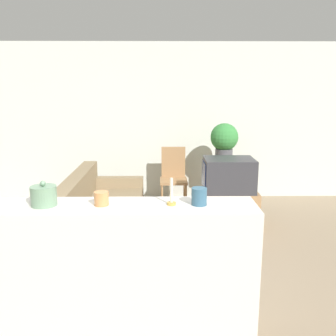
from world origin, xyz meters
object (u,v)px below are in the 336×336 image
(decorative_bowl, at_px, (44,196))
(potted_plant, at_px, (224,139))
(wooden_chair, at_px, (174,175))
(television, at_px, (228,175))
(couch, at_px, (102,215))

(decorative_bowl, bearing_deg, potted_plant, 59.82)
(wooden_chair, distance_m, potted_plant, 1.01)
(television, xyz_separation_m, wooden_chair, (-0.73, 0.98, -0.23))
(couch, xyz_separation_m, television, (1.73, 0.26, 0.48))
(decorative_bowl, bearing_deg, television, 51.94)
(television, relative_size, potted_plant, 1.19)
(couch, relative_size, television, 2.79)
(wooden_chair, bearing_deg, television, -53.24)
(couch, distance_m, wooden_chair, 1.61)
(couch, xyz_separation_m, wooden_chair, (1.00, 1.24, 0.25))
(television, bearing_deg, decorative_bowl, -128.06)
(television, distance_m, wooden_chair, 1.25)
(television, bearing_deg, potted_plant, 85.04)
(couch, relative_size, wooden_chair, 1.97)
(potted_plant, bearing_deg, wooden_chair, 176.92)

